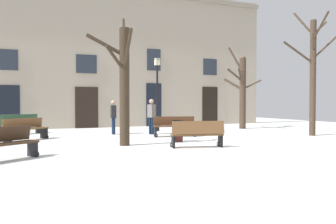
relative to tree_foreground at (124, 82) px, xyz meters
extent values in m
plane|color=white|center=(2.64, 0.36, -2.21)|extent=(32.18, 32.18, 0.00)
cube|color=tan|center=(2.64, 9.33, 2.03)|extent=(20.11, 0.40, 8.48)
cube|color=black|center=(-3.67, 9.11, -1.00)|extent=(1.32, 0.08, 2.42)
cube|color=#262D38|center=(-3.67, 9.11, 1.56)|extent=(1.19, 0.06, 1.10)
cube|color=black|center=(0.60, 9.11, -1.02)|extent=(1.32, 0.08, 2.38)
cube|color=#262D38|center=(0.60, 9.11, 1.51)|extent=(1.19, 0.06, 1.07)
cube|color=black|center=(4.80, 9.11, -0.87)|extent=(1.00, 0.08, 2.68)
cube|color=#262D38|center=(4.80, 9.11, 1.94)|extent=(0.90, 0.06, 1.33)
cube|color=black|center=(8.86, 9.11, -0.95)|extent=(1.15, 0.08, 2.52)
cube|color=#262D38|center=(8.86, 9.11, 1.65)|extent=(1.03, 0.06, 1.08)
cylinder|color=#382B1E|center=(0.04, 0.01, -0.16)|extent=(0.35, 0.35, 4.09)
cylinder|color=#382B1E|center=(-0.59, 0.13, 1.26)|extent=(1.34, 0.39, 0.78)
cylinder|color=#382B1E|center=(-0.32, -0.13, 0.78)|extent=(0.82, 0.40, 0.88)
cylinder|color=#382B1E|center=(0.13, 0.37, 1.84)|extent=(0.29, 0.80, 1.05)
cylinder|color=#382B1E|center=(0.00, -0.49, 1.08)|extent=(0.19, 1.08, 1.25)
cylinder|color=#423326|center=(8.92, 0.17, 0.39)|extent=(0.27, 0.27, 5.19)
cylinder|color=#423326|center=(9.50, 0.36, 2.70)|extent=(1.23, 0.45, 0.80)
cylinder|color=#423326|center=(8.68, -0.06, 1.91)|extent=(0.57, 0.55, 0.82)
cylinder|color=#423326|center=(9.32, -0.24, 1.82)|extent=(0.90, 0.94, 1.19)
cylinder|color=#423326|center=(8.18, 0.30, 1.50)|extent=(1.54, 0.35, 0.97)
cylinder|color=#423326|center=(8.65, -0.49, 2.56)|extent=(0.64, 1.41, 0.98)
cylinder|color=#423326|center=(8.84, 0.69, 2.90)|extent=(0.27, 1.11, 1.24)
cylinder|color=#423326|center=(8.57, 5.00, -0.20)|extent=(0.36, 0.36, 4.01)
cylinder|color=#423326|center=(8.92, 4.63, 0.28)|extent=(0.80, 0.83, 0.57)
cylinder|color=#423326|center=(9.02, 5.55, 1.47)|extent=(1.04, 1.25, 1.13)
cylinder|color=#423326|center=(8.14, 5.11, 0.82)|extent=(0.96, 0.36, 0.78)
cylinder|color=#423326|center=(8.26, 4.75, 0.64)|extent=(0.74, 0.61, 1.07)
cylinder|color=#423326|center=(8.26, 5.46, 0.31)|extent=(0.77, 1.05, 0.74)
cylinder|color=#423326|center=(8.13, 4.46, 0.63)|extent=(1.01, 1.21, 0.89)
cylinder|color=#423326|center=(8.33, 5.34, 1.71)|extent=(0.65, 0.85, 1.51)
cylinder|color=black|center=(3.49, 5.39, -0.50)|extent=(0.10, 0.10, 3.42)
cylinder|color=black|center=(3.49, 5.39, -2.11)|extent=(0.22, 0.22, 0.20)
cube|color=beige|center=(3.49, 5.39, 1.39)|extent=(0.24, 0.24, 0.36)
cone|color=black|center=(3.49, 5.39, 1.57)|extent=(0.30, 0.30, 0.14)
cylinder|color=#4C1E19|center=(2.27, 0.40, -1.81)|extent=(0.42, 0.42, 0.79)
torus|color=black|center=(2.27, 0.40, -1.41)|extent=(0.45, 0.45, 0.04)
cube|color=#3D2819|center=(-3.76, -1.90, -1.77)|extent=(1.69, 1.34, 0.05)
cube|color=#3D2819|center=(-3.87, -1.74, -1.53)|extent=(1.51, 1.08, 0.40)
cube|color=black|center=(-3.09, -1.45, -1.99)|extent=(0.27, 0.36, 0.43)
torus|color=black|center=(-2.99, -1.59, -2.13)|extent=(0.16, 0.12, 0.17)
cube|color=brown|center=(-3.00, 3.26, -1.74)|extent=(1.77, 1.40, 0.05)
cube|color=brown|center=(-3.11, 3.43, -1.52)|extent=(1.56, 1.09, 0.37)
cube|color=black|center=(-3.70, 2.78, -1.98)|extent=(0.28, 0.38, 0.46)
torus|color=black|center=(-3.60, 2.63, -2.13)|extent=(0.16, 0.12, 0.17)
cube|color=black|center=(-2.29, 3.73, -1.98)|extent=(0.28, 0.38, 0.46)
torus|color=black|center=(-2.19, 3.58, -2.13)|extent=(0.16, 0.12, 0.17)
cube|color=#2D4C33|center=(-3.05, 6.25, -1.76)|extent=(1.81, 1.15, 0.05)
cube|color=#2D4C33|center=(-3.13, 6.44, -1.50)|extent=(1.67, 0.83, 0.45)
cube|color=black|center=(-3.81, 5.91, -1.98)|extent=(0.22, 0.39, 0.45)
torus|color=black|center=(-3.74, 5.75, -2.13)|extent=(0.17, 0.10, 0.17)
cube|color=black|center=(-2.29, 6.60, -1.98)|extent=(0.22, 0.39, 0.45)
torus|color=black|center=(-2.22, 6.44, -2.13)|extent=(0.17, 0.10, 0.17)
cube|color=#51331E|center=(3.00, 2.19, -1.74)|extent=(1.89, 0.87, 0.05)
cube|color=#51331E|center=(3.05, 2.39, -1.51)|extent=(1.80, 0.52, 0.38)
cube|color=black|center=(2.16, 2.39, -1.97)|extent=(0.15, 0.41, 0.47)
torus|color=black|center=(2.12, 2.22, -2.13)|extent=(0.17, 0.07, 0.17)
cube|color=black|center=(3.83, 1.98, -1.97)|extent=(0.15, 0.41, 0.47)
torus|color=black|center=(3.79, 1.81, -2.13)|extent=(0.17, 0.07, 0.17)
cube|color=brown|center=(2.09, -1.49, -1.78)|extent=(1.79, 0.86, 0.05)
cube|color=brown|center=(2.04, -1.68, -1.53)|extent=(1.72, 0.58, 0.43)
cube|color=black|center=(2.87, -1.70, -1.99)|extent=(0.16, 0.39, 0.43)
torus|color=black|center=(2.92, -1.54, -2.13)|extent=(0.17, 0.07, 0.17)
cube|color=black|center=(1.31, -1.28, -1.99)|extent=(0.16, 0.39, 0.43)
torus|color=black|center=(1.35, -1.12, -2.13)|extent=(0.17, 0.07, 0.17)
cylinder|color=black|center=(0.88, 4.39, -1.82)|extent=(0.14, 0.14, 0.77)
cylinder|color=black|center=(0.90, 4.57, -1.82)|extent=(0.14, 0.14, 0.77)
cube|color=black|center=(0.89, 4.48, -1.14)|extent=(0.27, 0.40, 0.59)
sphere|color=tan|center=(0.89, 4.48, -0.71)|extent=(0.21, 0.21, 0.21)
cylinder|color=black|center=(2.49, 3.82, -1.81)|extent=(0.14, 0.14, 0.79)
cylinder|color=black|center=(2.54, 3.65, -1.81)|extent=(0.14, 0.14, 0.79)
cube|color=slate|center=(2.52, 3.74, -1.11)|extent=(0.30, 0.42, 0.61)
sphere|color=tan|center=(2.52, 3.74, -0.66)|extent=(0.22, 0.22, 0.22)
camera|label=1|loc=(-3.81, -12.28, -0.68)|focal=39.31mm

